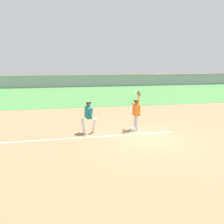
% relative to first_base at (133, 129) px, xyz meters
% --- Properties ---
extents(ground_plane, '(77.90, 77.90, 0.00)m').
position_rel_first_base_xyz_m(ground_plane, '(0.30, -1.61, -0.04)').
color(ground_plane, '#A37A54').
extents(outfield_grass, '(53.91, 16.17, 0.01)m').
position_rel_first_base_xyz_m(outfield_grass, '(0.30, 15.06, -0.04)').
color(outfield_grass, '#4C8C47').
rests_on(outfield_grass, ground_plane).
extents(chalk_foul_line, '(12.00, 0.33, 0.01)m').
position_rel_first_base_xyz_m(chalk_foul_line, '(-4.00, -0.90, -0.04)').
color(chalk_foul_line, white).
rests_on(chalk_foul_line, ground_plane).
extents(first_base, '(0.39, 0.39, 0.08)m').
position_rel_first_base_xyz_m(first_base, '(0.00, 0.00, 0.00)').
color(first_base, white).
rests_on(first_base, ground_plane).
extents(fielder, '(0.36, 0.89, 2.28)m').
position_rel_first_base_xyz_m(fielder, '(0.14, -0.06, 1.08)').
color(fielder, silver).
rests_on(fielder, ground_plane).
extents(runner, '(0.87, 0.82, 1.72)m').
position_rel_first_base_xyz_m(runner, '(-2.55, -0.18, 0.96)').
color(runner, white).
rests_on(runner, ground_plane).
extents(baseball, '(0.07, 0.07, 0.07)m').
position_rel_first_base_xyz_m(baseball, '(0.03, -0.21, 2.18)').
color(baseball, white).
extents(outfield_fence, '(53.99, 0.08, 1.84)m').
position_rel_first_base_xyz_m(outfield_fence, '(0.30, 23.15, 0.88)').
color(outfield_fence, '#93999E').
rests_on(outfield_fence, ground_plane).
extents(parked_car_tan, '(4.42, 2.15, 1.25)m').
position_rel_first_base_xyz_m(parked_car_tan, '(-9.60, 26.98, 0.63)').
color(parked_car_tan, tan).
rests_on(parked_car_tan, ground_plane).
extents(parked_car_white, '(4.59, 2.51, 1.25)m').
position_rel_first_base_xyz_m(parked_car_white, '(-3.34, 27.59, 0.63)').
color(parked_car_white, white).
rests_on(parked_car_white, ground_plane).
extents(parked_car_silver, '(4.43, 2.17, 1.25)m').
position_rel_first_base_xyz_m(parked_car_silver, '(2.95, 27.21, 0.63)').
color(parked_car_silver, '#B7B7BC').
rests_on(parked_car_silver, ground_plane).
extents(parked_car_red, '(4.55, 2.41, 1.25)m').
position_rel_first_base_xyz_m(parked_car_red, '(8.33, 27.76, 0.63)').
color(parked_car_red, '#B21E1E').
rests_on(parked_car_red, ground_plane).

